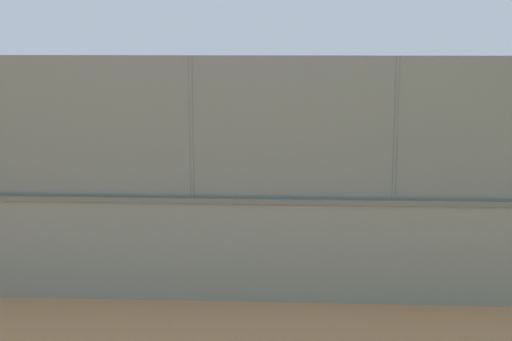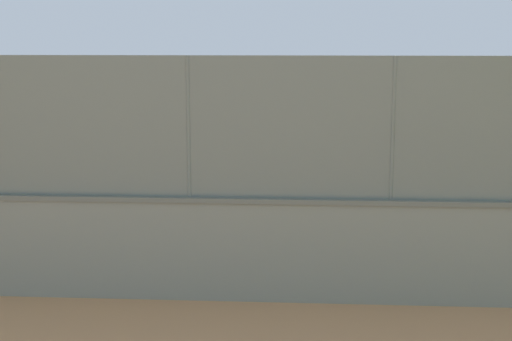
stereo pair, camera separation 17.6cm
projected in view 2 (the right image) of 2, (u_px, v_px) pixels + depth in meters
ground_plane at (259, 164)px, 25.79m from camera, size 260.00×260.00×0.00m
perimeter_wall at (289, 249)px, 12.24m from camera, size 30.18×0.96×1.76m
fence_panel_on_wall at (290, 128)px, 11.88m from camera, size 29.64×0.69×2.31m
player_crossing_court at (75, 195)px, 16.37m from camera, size 0.72×1.18×1.55m
player_foreground_swinging at (374, 149)px, 22.66m from camera, size 0.73×1.16×1.63m
sports_ball at (71, 245)px, 15.37m from camera, size 0.16×0.16×0.16m
courtside_bench at (211, 254)px, 13.42m from camera, size 1.61×0.41×0.87m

